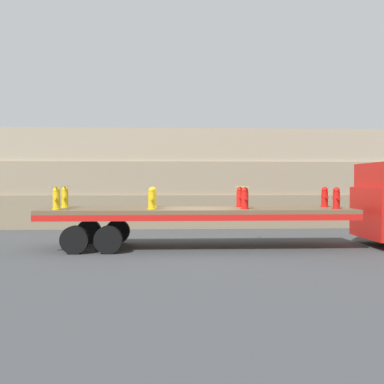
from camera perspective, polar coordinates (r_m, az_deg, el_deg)
The scene contains 13 objects.
ground_plane at distance 14.93m, azimuth 0.74°, elevation -7.40°, with size 120.00×120.00×0.00m, color #3F4244.
rock_cliff at distance 22.18m, azimuth -0.39°, elevation 1.81°, with size 60.00×3.30×4.90m.
flatbed_trailer at distance 14.77m, azimuth -1.86°, elevation -3.12°, with size 10.53×2.62×1.37m.
fire_hydrant_yellow_near_0 at distance 14.68m, azimuth -17.62°, elevation -0.87°, with size 0.29×0.48×0.73m.
fire_hydrant_yellow_far_0 at distance 15.76m, azimuth -16.58°, elevation -0.71°, with size 0.29×0.48×0.73m.
fire_hydrant_yellow_near_1 at distance 14.20m, azimuth -5.40°, elevation -0.88°, with size 0.29×0.48×0.73m.
fire_hydrant_yellow_far_1 at distance 15.31m, azimuth -5.20°, elevation -0.72°, with size 0.29×0.48×0.73m.
fire_hydrant_red_near_2 at distance 14.39m, azimuth 7.07°, elevation -0.86°, with size 0.29×0.48×0.73m.
fire_hydrant_red_far_2 at distance 15.48m, azimuth 6.38°, elevation -0.70°, with size 0.29×0.48×0.73m.
fire_hydrant_red_near_3 at distance 15.23m, azimuth 18.69°, elevation -0.80°, with size 0.29×0.48×0.73m.
fire_hydrant_red_far_3 at distance 16.26m, azimuth 17.27°, elevation -0.66°, with size 0.29×0.48×0.73m.
cargo_strap_rear at distance 15.21m, azimuth -17.09°, elevation 0.67°, with size 0.05×2.72×0.01m.
cargo_strap_middle at distance 14.93m, azimuth 6.72°, elevation 0.70°, with size 0.05×2.72×0.01m.
Camera 1 is at (-0.87, -14.73, 2.26)m, focal length 40.00 mm.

